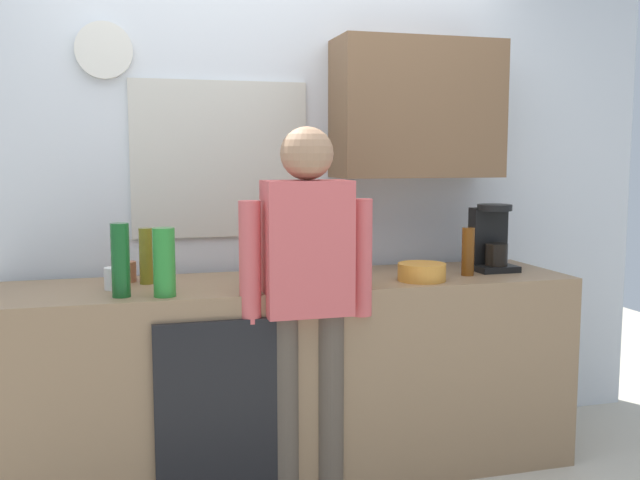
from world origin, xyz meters
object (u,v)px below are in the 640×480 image
Objects in this scene: bottle_green_wine at (120,260)px; mixing_bowl at (422,272)px; coffee_maker at (491,241)px; cup_white_mug at (114,279)px; person_at_sink at (307,284)px; bottle_clear_soda at (164,262)px; bottle_red_vinegar at (303,262)px; dish_soap at (364,269)px; cup_terracotta_mug at (127,272)px; bottle_amber_beer at (468,252)px; bottle_olive_oil at (146,256)px.

bottle_green_wine reaches higher than mixing_bowl.
coffee_maker is 1.50× the size of mixing_bowl.
person_at_sink is at bearing -20.00° from cup_white_mug.
bottle_green_wine is 0.76m from person_at_sink.
cup_white_mug is (-1.81, -0.04, -0.10)m from coffee_maker.
bottle_green_wine is at bearing 167.93° from bottle_clear_soda.
bottle_red_vinegar reaches higher than cup_white_mug.
bottle_red_vinegar is at bearing 0.98° from bottle_green_wine.
coffee_maker is 1.09m from person_at_sink.
dish_soap is (1.05, -0.22, 0.03)m from cup_white_mug.
coffee_maker is at bearing 11.24° from bottle_red_vinegar.
cup_terracotta_mug is (-0.73, 0.34, -0.06)m from bottle_red_vinegar.
person_at_sink is (-0.27, -0.06, -0.04)m from dish_soap.
bottle_clear_soda is at bearing -171.11° from coffee_maker.
bottle_red_vinegar is at bearing -174.36° from bottle_amber_beer.
cup_terracotta_mug is (-1.57, 0.26, -0.07)m from bottle_amber_beer.
bottle_green_wine is 3.26× the size of cup_terracotta_mug.
bottle_red_vinegar is (0.76, 0.01, -0.04)m from bottle_green_wine.
bottle_olive_oil reaches higher than bottle_amber_beer.
cup_terracotta_mug is at bearing 170.52° from bottle_amber_beer.
bottle_amber_beer is at bearing 15.10° from mixing_bowl.
coffee_maker is at bearing 18.91° from dish_soap.
cup_terracotta_mug is (0.03, 0.36, -0.10)m from bottle_green_wine.
bottle_green_wine reaches higher than bottle_clear_soda.
bottle_red_vinegar is 0.81m from cup_terracotta_mug.
bottle_red_vinegar is at bearing 88.72° from person_at_sink.
person_at_sink is at bearing -166.87° from dish_soap.
mixing_bowl is 0.14× the size of person_at_sink.
bottle_clear_soda is 0.43m from cup_terracotta_mug.
coffee_maker is 1.10× the size of bottle_green_wine.
dish_soap is at bearing -166.27° from bottle_amber_beer.
dish_soap is 0.28m from person_at_sink.
coffee_maker reaches higher than dish_soap.
bottle_green_wine is (-1.59, -0.10, 0.03)m from bottle_amber_beer.
cup_white_mug is (-0.03, 0.18, -0.10)m from bottle_green_wine.
mixing_bowl is (1.35, -0.15, -0.01)m from cup_white_mug.
cup_terracotta_mug is at bearing 165.56° from mixing_bowl.
dish_soap is at bearing -0.57° from bottle_clear_soda.
coffee_maker is at bearing 32.71° from bottle_amber_beer.
bottle_green_wine reaches higher than dish_soap.
coffee_maker is 1.04m from bottle_red_vinegar.
cup_white_mug is at bearing -143.57° from bottle_olive_oil.
mixing_bowl is at bearing 0.98° from bottle_red_vinegar.
bottle_amber_beer is at bearing 18.29° from person_at_sink.
person_at_sink reaches higher than bottle_amber_beer.
bottle_amber_beer is 2.50× the size of cup_terracotta_mug.
mixing_bowl is (1.15, 0.06, -0.10)m from bottle_clear_soda.
bottle_clear_soda is 2.95× the size of cup_white_mug.
bottle_green_wine is at bearing -179.02° from bottle_red_vinegar.
coffee_maker is at bearing 6.91° from bottle_green_wine.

